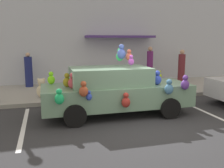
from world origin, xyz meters
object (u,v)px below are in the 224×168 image
object	(u,v)px
teddy_bear_on_sidewalk	(42,89)
pedestrian_by_lamp	(182,67)
plush_covered_car	(115,90)
pedestrian_walking_past	(29,71)
pedestrian_near_shopfront	(150,65)

from	to	relation	value
teddy_bear_on_sidewalk	pedestrian_by_lamp	size ratio (longest dim) A/B	0.45
plush_covered_car	pedestrian_walking_past	xyz separation A→B (m)	(-2.87, 5.03, 0.10)
plush_covered_car	pedestrian_near_shopfront	xyz separation A→B (m)	(3.39, 4.99, 0.23)
pedestrian_near_shopfront	pedestrian_by_lamp	xyz separation A→B (m)	(1.63, -0.51, -0.09)
plush_covered_car	pedestrian_by_lamp	xyz separation A→B (m)	(5.03, 4.48, 0.14)
teddy_bear_on_sidewalk	pedestrian_by_lamp	distance (m)	7.58
plush_covered_car	pedestrian_walking_past	distance (m)	5.79
plush_covered_car	pedestrian_near_shopfront	bearing A→B (deg)	55.77
pedestrian_by_lamp	pedestrian_walking_past	bearing A→B (deg)	176.02
pedestrian_near_shopfront	pedestrian_walking_past	world-z (taller)	pedestrian_near_shopfront
teddy_bear_on_sidewalk	pedestrian_walking_past	xyz separation A→B (m)	(-0.59, 2.52, 0.40)
plush_covered_car	pedestrian_near_shopfront	size ratio (longest dim) A/B	2.50
teddy_bear_on_sidewalk	pedestrian_by_lamp	xyz separation A→B (m)	(7.31, 1.97, 0.44)
pedestrian_by_lamp	plush_covered_car	bearing A→B (deg)	-138.29
pedestrian_walking_past	pedestrian_by_lamp	world-z (taller)	pedestrian_by_lamp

